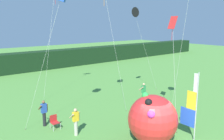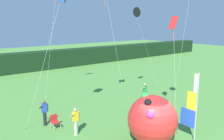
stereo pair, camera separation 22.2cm
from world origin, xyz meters
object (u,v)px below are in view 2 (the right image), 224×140
object	(u,v)px
kite_red_diamond_1	(173,28)
person_mid_field	(76,121)
person_far_left	(145,92)
folding_chair	(55,121)
banner_flag	(192,108)
person_near_banner	(44,112)
inflatable_balloon	(152,120)
kite_black_delta_2	(136,13)

from	to	relation	value
kite_red_diamond_1	person_mid_field	bearing A→B (deg)	158.06
person_far_left	folding_chair	xyz separation A→B (m)	(-8.12, 0.15, -0.40)
banner_flag	person_mid_field	xyz separation A→B (m)	(-5.01, 4.57, -1.02)
person_near_banner	folding_chair	distance (m)	0.96
person_near_banner	inflatable_balloon	bearing A→B (deg)	-57.06
person_near_banner	person_far_left	distance (m)	8.51
person_mid_field	inflatable_balloon	xyz separation A→B (m)	(2.90, -3.50, 0.49)
person_far_left	inflatable_balloon	xyz separation A→B (m)	(-4.60, -5.01, 0.49)
person_mid_field	kite_red_diamond_1	bearing A→B (deg)	-21.94
inflatable_balloon	kite_red_diamond_1	bearing A→B (deg)	21.02
inflatable_balloon	kite_black_delta_2	xyz separation A→B (m)	(5.33, 7.06, 6.19)
inflatable_balloon	person_mid_field	bearing A→B (deg)	129.72
person_mid_field	kite_black_delta_2	world-z (taller)	kite_black_delta_2
person_far_left	banner_flag	bearing A→B (deg)	-112.33
banner_flag	kite_red_diamond_1	world-z (taller)	kite_red_diamond_1
person_mid_field	kite_red_diamond_1	world-z (taller)	kite_red_diamond_1
person_near_banner	inflatable_balloon	distance (m)	7.10
person_far_left	kite_black_delta_2	world-z (taller)	kite_black_delta_2
person_near_banner	kite_red_diamond_1	size ratio (longest dim) A/B	0.25
person_far_left	kite_red_diamond_1	bearing A→B (deg)	-113.04
inflatable_balloon	kite_red_diamond_1	xyz separation A→B (m)	(2.95, 1.14, 4.96)
folding_chair	kite_red_diamond_1	size ratio (longest dim) A/B	0.12
banner_flag	kite_black_delta_2	size ratio (longest dim) A/B	0.50
banner_flag	kite_red_diamond_1	size ratio (longest dim) A/B	0.57
person_far_left	kite_black_delta_2	bearing A→B (deg)	70.35
kite_black_delta_2	inflatable_balloon	bearing A→B (deg)	-127.09
person_near_banner	folding_chair	bearing A→B (deg)	-67.00
person_far_left	kite_black_delta_2	distance (m)	7.03
banner_flag	folding_chair	size ratio (longest dim) A/B	4.54
person_mid_field	inflatable_balloon	bearing A→B (deg)	-50.28
folding_chair	kite_red_diamond_1	distance (m)	9.61
inflatable_balloon	person_near_banner	bearing A→B (deg)	122.94
person_mid_field	kite_black_delta_2	bearing A→B (deg)	23.37
person_near_banner	kite_black_delta_2	size ratio (longest dim) A/B	0.22
person_near_banner	kite_black_delta_2	distance (m)	11.40
banner_flag	kite_red_diamond_1	xyz separation A→B (m)	(0.85, 2.21, 4.43)
inflatable_balloon	kite_black_delta_2	bearing A→B (deg)	52.91
inflatable_balloon	kite_red_diamond_1	distance (m)	5.88
person_mid_field	person_far_left	xyz separation A→B (m)	(7.51, 1.52, -0.00)
person_mid_field	kite_black_delta_2	xyz separation A→B (m)	(8.24, 3.56, 6.68)
person_mid_field	kite_red_diamond_1	xyz separation A→B (m)	(5.86, -2.36, 5.45)
person_mid_field	person_far_left	distance (m)	7.66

